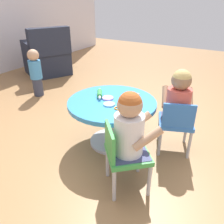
# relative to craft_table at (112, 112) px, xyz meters

# --- Properties ---
(ground_plane) EXTENTS (10.00, 10.00, 0.00)m
(ground_plane) POSITION_rel_craft_table_xyz_m (0.00, 0.00, -0.34)
(ground_plane) COLOR #9E7247
(craft_table) EXTENTS (0.82, 0.82, 0.46)m
(craft_table) POSITION_rel_craft_table_xyz_m (0.00, 0.00, 0.00)
(craft_table) COLOR silver
(craft_table) RESTS_ON ground
(child_chair_left) EXTENTS (0.42, 0.42, 0.54)m
(child_chair_left) POSITION_rel_craft_table_xyz_m (-0.46, -0.37, -0.04)
(child_chair_left) COLOR #B7B7BC
(child_chair_left) RESTS_ON ground
(seated_child_left) EXTENTS (0.43, 0.44, 0.51)m
(seated_child_left) POSITION_rel_craft_table_xyz_m (-0.43, -0.40, 0.19)
(seated_child_left) COLOR #3F4772
(seated_child_left) RESTS_ON ground
(child_chair_right) EXTENTS (0.39, 0.39, 0.54)m
(child_chair_right) POSITION_rel_craft_table_xyz_m (0.18, -0.56, -0.04)
(child_chair_right) COLOR #B7B7BC
(child_chair_right) RESTS_ON ground
(seated_child_right) EXTENTS (0.42, 0.38, 0.51)m
(seated_child_right) POSITION_rel_craft_table_xyz_m (0.22, -0.55, 0.19)
(seated_child_right) COLOR #3F4772
(seated_child_right) RESTS_ON ground
(armchair_dark) EXTENTS (0.95, 0.96, 0.85)m
(armchair_dark) POSITION_rel_craft_table_xyz_m (1.31, 2.15, -0.03)
(armchair_dark) COLOR #232838
(armchair_dark) RESTS_ON ground
(toddler_standing) EXTENTS (0.17, 0.17, 0.67)m
(toddler_standing) POSITION_rel_craft_table_xyz_m (0.49, 1.55, 0.02)
(toddler_standing) COLOR #33384C
(toddler_standing) RESTS_ON ground
(rolling_pin) EXTENTS (0.20, 0.14, 0.05)m
(rolling_pin) POSITION_rel_craft_table_xyz_m (0.04, 0.16, 0.14)
(rolling_pin) COLOR green
(rolling_pin) RESTS_ON craft_table
(craft_scissors) EXTENTS (0.14, 0.11, 0.01)m
(craft_scissors) POSITION_rel_craft_table_xyz_m (0.21, -0.10, 0.12)
(craft_scissors) COLOR silver
(craft_scissors) RESTS_ON craft_table
(playdough_blob_0) EXTENTS (0.11, 0.11, 0.01)m
(playdough_blob_0) POSITION_rel_craft_table_xyz_m (0.02, 0.06, 0.13)
(playdough_blob_0) COLOR #CC99E5
(playdough_blob_0) RESTS_ON craft_table
(playdough_blob_1) EXTENTS (0.11, 0.11, 0.01)m
(playdough_blob_1) POSITION_rel_craft_table_xyz_m (-0.08, -0.02, 0.13)
(playdough_blob_1) COLOR #8CCCF2
(playdough_blob_1) RESTS_ON craft_table
(cookie_cutter_0) EXTENTS (0.06, 0.06, 0.01)m
(cookie_cutter_0) POSITION_rel_craft_table_xyz_m (-0.11, -0.12, 0.12)
(cookie_cutter_0) COLOR orange
(cookie_cutter_0) RESTS_ON craft_table
(cookie_cutter_1) EXTENTS (0.06, 0.06, 0.01)m
(cookie_cutter_1) POSITION_rel_craft_table_xyz_m (0.04, -0.17, 0.12)
(cookie_cutter_1) COLOR #D83FA5
(cookie_cutter_1) RESTS_ON craft_table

